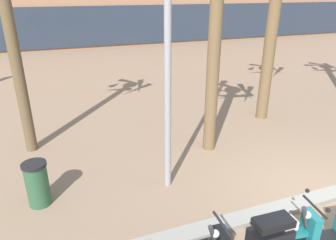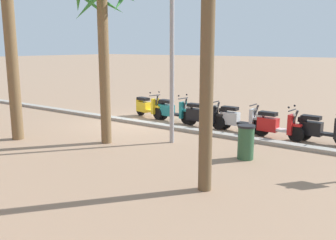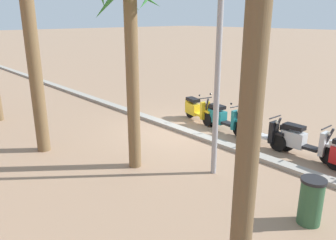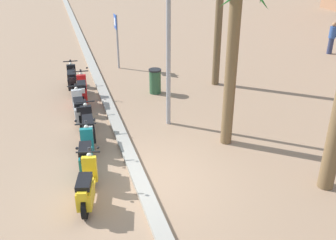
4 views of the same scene
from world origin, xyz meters
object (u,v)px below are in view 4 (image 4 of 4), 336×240
(pedestrian_window_shopping, at_px, (332,37))
(litter_bin, at_px, (155,81))
(scooter_black_mid_centre, at_px, (88,127))
(scooter_yellow_mid_rear, at_px, (87,187))
(scooter_silver_far_back, at_px, (79,108))
(scooter_black_mid_front, at_px, (72,80))
(scooter_teal_tail_end, at_px, (87,154))
(palm_tree_near_sign, at_px, (236,5))
(scooter_red_second_in_line, at_px, (82,91))
(crossing_sign, at_px, (117,35))

(pedestrian_window_shopping, xyz_separation_m, litter_bin, (2.57, -9.92, -0.36))
(scooter_black_mid_centre, height_order, litter_bin, scooter_black_mid_centre)
(scooter_yellow_mid_rear, bearing_deg, scooter_silver_far_back, 177.03)
(scooter_black_mid_front, bearing_deg, scooter_silver_far_back, -0.12)
(scooter_yellow_mid_rear, height_order, litter_bin, scooter_yellow_mid_rear)
(scooter_teal_tail_end, bearing_deg, scooter_black_mid_centre, 171.98)
(palm_tree_near_sign, height_order, pedestrian_window_shopping, palm_tree_near_sign)
(scooter_red_second_in_line, xyz_separation_m, scooter_silver_far_back, (1.52, -0.26, -0.00))
(scooter_yellow_mid_rear, distance_m, palm_tree_near_sign, 5.74)
(scooter_silver_far_back, bearing_deg, scooter_red_second_in_line, 170.19)
(scooter_black_mid_front, distance_m, crossing_sign, 3.32)
(scooter_silver_far_back, xyz_separation_m, scooter_yellow_mid_rear, (4.38, -0.23, -0.01))
(pedestrian_window_shopping, bearing_deg, palm_tree_near_sign, -52.28)
(scooter_red_second_in_line, bearing_deg, scooter_teal_tail_end, -4.37)
(scooter_teal_tail_end, bearing_deg, scooter_silver_far_back, 178.45)
(scooter_silver_far_back, height_order, pedestrian_window_shopping, pedestrian_window_shopping)
(litter_bin, bearing_deg, scooter_yellow_mid_rear, -28.08)
(scooter_black_mid_centre, xyz_separation_m, scooter_teal_tail_end, (1.55, -0.22, -0.00))
(scooter_teal_tail_end, height_order, pedestrian_window_shopping, pedestrian_window_shopping)
(scooter_teal_tail_end, bearing_deg, pedestrian_window_shopping, 119.11)
(scooter_teal_tail_end, distance_m, litter_bin, 5.61)
(crossing_sign, relative_size, pedestrian_window_shopping, 1.50)
(scooter_black_mid_front, xyz_separation_m, scooter_black_mid_centre, (4.30, 0.13, 0.01))
(scooter_black_mid_front, xyz_separation_m, scooter_silver_far_back, (2.87, -0.01, 0.01))
(scooter_silver_far_back, relative_size, scooter_teal_tail_end, 0.98)
(scooter_red_second_in_line, relative_size, litter_bin, 1.82)
(scooter_silver_far_back, bearing_deg, scooter_black_mid_centre, 5.51)
(scooter_black_mid_centre, distance_m, crossing_sign, 6.95)
(scooter_black_mid_centre, bearing_deg, scooter_teal_tail_end, -8.02)
(scooter_black_mid_front, relative_size, scooter_black_mid_centre, 0.97)
(palm_tree_near_sign, bearing_deg, scooter_black_mid_centre, -107.59)
(scooter_yellow_mid_rear, relative_size, pedestrian_window_shopping, 1.07)
(scooter_black_mid_front, bearing_deg, litter_bin, 68.82)
(scooter_black_mid_front, bearing_deg, palm_tree_near_sign, 35.79)
(pedestrian_window_shopping, distance_m, litter_bin, 10.25)
(scooter_black_mid_front, bearing_deg, scooter_black_mid_centre, 1.75)
(scooter_black_mid_centre, bearing_deg, scooter_silver_far_back, -174.49)
(scooter_silver_far_back, relative_size, palm_tree_near_sign, 0.35)
(scooter_silver_far_back, height_order, scooter_teal_tail_end, scooter_teal_tail_end)
(scooter_silver_far_back, xyz_separation_m, pedestrian_window_shopping, (-4.28, 12.94, 0.38))
(scooter_red_second_in_line, height_order, palm_tree_near_sign, palm_tree_near_sign)
(scooter_teal_tail_end, relative_size, pedestrian_window_shopping, 1.15)
(scooter_silver_far_back, distance_m, scooter_black_mid_centre, 1.43)
(scooter_silver_far_back, height_order, scooter_black_mid_centre, same)
(scooter_black_mid_front, height_order, scooter_teal_tail_end, scooter_teal_tail_end)
(scooter_silver_far_back, relative_size, pedestrian_window_shopping, 1.13)
(scooter_black_mid_front, bearing_deg, scooter_yellow_mid_rear, -1.84)
(palm_tree_near_sign, bearing_deg, scooter_silver_far_back, -123.59)
(scooter_red_second_in_line, height_order, scooter_yellow_mid_rear, same)
(scooter_black_mid_front, relative_size, scooter_red_second_in_line, 1.00)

